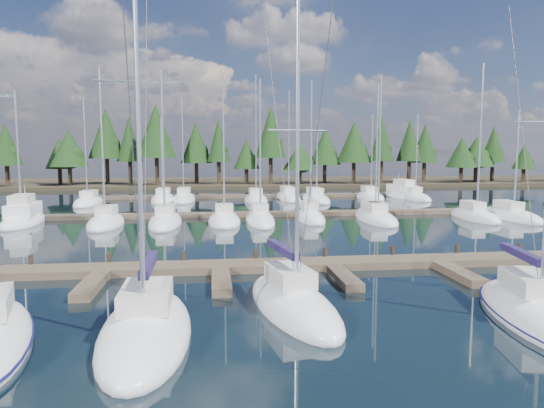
{
  "coord_description": "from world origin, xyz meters",
  "views": [
    {
      "loc": [
        -6.36,
        -7.67,
        6.33
      ],
      "look_at": [
        -2.7,
        22.0,
        3.13
      ],
      "focal_mm": 32.0,
      "sensor_mm": 36.0,
      "label": 1
    }
  ],
  "objects": [
    {
      "name": "ground",
      "position": [
        0.0,
        30.0,
        0.0
      ],
      "size": [
        260.0,
        260.0,
        0.0
      ],
      "primitive_type": "plane",
      "color": "black",
      "rests_on": "ground"
    },
    {
      "name": "far_shore",
      "position": [
        0.0,
        90.0,
        0.3
      ],
      "size": [
        220.0,
        30.0,
        0.6
      ],
      "primitive_type": "cube",
      "color": "#32291B",
      "rests_on": "ground"
    },
    {
      "name": "main_dock",
      "position": [
        0.0,
        17.36,
        0.2
      ],
      "size": [
        44.0,
        6.13,
        0.9
      ],
      "color": "brown",
      "rests_on": "ground"
    },
    {
      "name": "back_docks",
      "position": [
        0.0,
        49.58,
        0.2
      ],
      "size": [
        50.0,
        21.8,
        0.4
      ],
      "color": "brown",
      "rests_on": "ground"
    },
    {
      "name": "front_sailboat_2",
      "position": [
        -8.68,
        8.74,
        0.3
      ],
      "size": [
        3.22,
        8.57,
        15.52
      ],
      "color": "white",
      "rests_on": "ground"
    },
    {
      "name": "front_sailboat_3",
      "position": [
        -3.21,
        10.99,
        0.29
      ],
      "size": [
        3.99,
        8.37,
        12.99
      ],
      "color": "white",
      "rests_on": "ground"
    },
    {
      "name": "front_sailboat_4",
      "position": [
        5.71,
        8.79,
        0.28
      ],
      "size": [
        4.52,
        8.86,
        13.43
      ],
      "color": "white",
      "rests_on": "ground"
    },
    {
      "name": "back_sailboat_rows",
      "position": [
        0.18,
        45.39,
        0.26
      ],
      "size": [
        47.35,
        31.98,
        16.79
      ],
      "color": "white",
      "rests_on": "ground"
    },
    {
      "name": "motor_yacht_left",
      "position": [
        -23.09,
        37.43,
        0.48
      ],
      "size": [
        3.87,
        8.9,
        4.31
      ],
      "color": "white",
      "rests_on": "ground"
    },
    {
      "name": "motor_yacht_right",
      "position": [
        20.1,
        57.43,
        0.47
      ],
      "size": [
        4.49,
        8.88,
        4.24
      ],
      "color": "white",
      "rests_on": "ground"
    },
    {
      "name": "tree_line",
      "position": [
        -0.73,
        80.14,
        7.38
      ],
      "size": [
        185.87,
        12.18,
        14.13
      ],
      "color": "black",
      "rests_on": "far_shore"
    }
  ]
}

